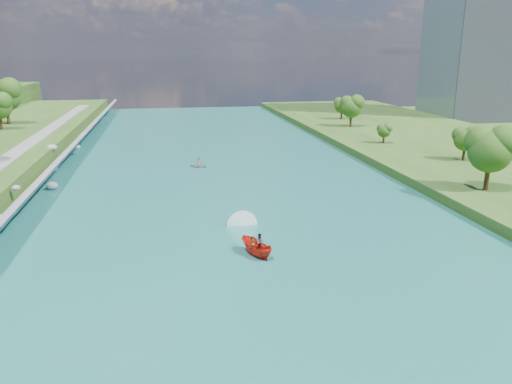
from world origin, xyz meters
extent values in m
plane|color=#2D5119|center=(0.00, 0.00, 0.00)|extent=(260.00, 260.00, 0.00)
cube|color=#1A635B|center=(0.00, 20.00, 0.05)|extent=(55.00, 240.00, 0.10)
cube|color=slate|center=(-25.85, 20.00, 1.80)|extent=(3.54, 236.00, 4.05)
ellipsoid|color=gray|center=(-25.91, 11.36, 2.29)|extent=(1.23, 1.21, 0.75)
ellipsoid|color=gray|center=(-26.66, 20.50, 3.25)|extent=(1.04, 0.95, 0.68)
ellipsoid|color=gray|center=(-24.77, 30.98, 0.67)|extent=(1.65, 1.38, 1.17)
ellipsoid|color=gray|center=(-25.85, 37.60, 1.80)|extent=(1.49, 1.55, 1.01)
ellipsoid|color=gray|center=(-27.68, 47.25, 3.46)|extent=(1.81, 2.06, 1.04)
ellipsoid|color=gray|center=(-25.18, 57.05, 1.61)|extent=(1.34, 1.56, 0.86)
cube|color=gray|center=(82.50, 95.00, 30.00)|extent=(22.00, 22.00, 60.00)
ellipsoid|color=#1D4312|center=(-43.50, 79.97, 9.60)|extent=(7.31, 7.31, 12.19)
ellipsoid|color=#1D4312|center=(34.32, 14.74, 6.67)|extent=(6.21, 6.21, 10.35)
ellipsoid|color=#1D4312|center=(42.42, 32.85, 4.96)|extent=(4.15, 4.15, 6.91)
ellipsoid|color=#1D4312|center=(35.90, 51.01, 3.92)|extent=(2.91, 2.91, 4.85)
ellipsoid|color=#1D4312|center=(37.80, 74.81, 6.12)|extent=(5.54, 5.54, 9.24)
ellipsoid|color=#1D4312|center=(40.47, 88.95, 5.10)|extent=(4.32, 4.32, 7.21)
imported|color=red|center=(0.23, 1.44, 0.95)|extent=(3.32, 4.70, 1.70)
imported|color=#66605B|center=(-0.17, 1.04, 1.32)|extent=(0.73, 0.58, 1.74)
imported|color=#66605B|center=(0.73, 1.94, 1.30)|extent=(0.94, 0.80, 1.70)
cube|color=white|center=(0.23, 4.44, 0.13)|extent=(0.90, 5.00, 0.06)
imported|color=#95979D|center=(-2.56, 41.71, 0.42)|extent=(3.80, 3.66, 0.64)
imported|color=#66605B|center=(-2.56, 41.71, 1.09)|extent=(0.76, 0.52, 1.48)
camera|label=1|loc=(-8.07, -43.74, 19.53)|focal=35.00mm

